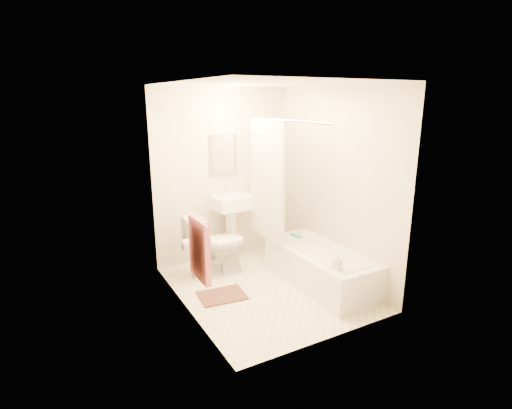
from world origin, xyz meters
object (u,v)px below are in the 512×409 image
bath_mat (222,295)px  sink (232,224)px  bathtub (320,267)px  toilet (216,245)px  soap_bottle (338,262)px

bath_mat → sink: bearing=58.2°
bathtub → bath_mat: bathtub is taller
sink → bathtub: 1.43m
sink → toilet: bearing=-143.4°
toilet → bathtub: size_ratio=0.51×
toilet → soap_bottle: size_ratio=4.44×
bathtub → bath_mat: (-1.21, 0.28, -0.21)m
bathtub → soap_bottle: bearing=-110.4°
sink → bath_mat: sink is taller
toilet → soap_bottle: 1.66m
bathtub → soap_bottle: size_ratio=8.64×
toilet → bathtub: 1.37m
sink → bath_mat: 1.26m
bathtub → bath_mat: 1.26m
toilet → soap_bottle: toilet is taller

